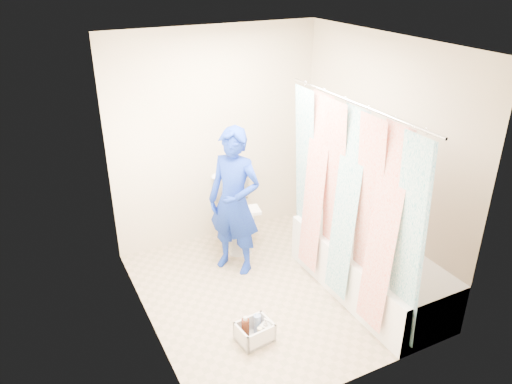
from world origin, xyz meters
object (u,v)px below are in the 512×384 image
bathtub (369,268)px  toilet (236,212)px  plumber (234,202)px  cleaning_caddy (256,332)px

bathtub → toilet: (-0.77, 1.43, 0.12)m
toilet → plumber: bearing=-103.9°
bathtub → cleaning_caddy: 1.32m
cleaning_caddy → plumber: bearing=67.3°
toilet → bathtub: bearing=-50.0°
bathtub → cleaning_caddy: bearing=-174.5°
plumber → cleaning_caddy: plumber is taller
bathtub → plumber: plumber is taller
plumber → cleaning_caddy: size_ratio=4.85×
cleaning_caddy → bathtub: bearing=-1.2°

